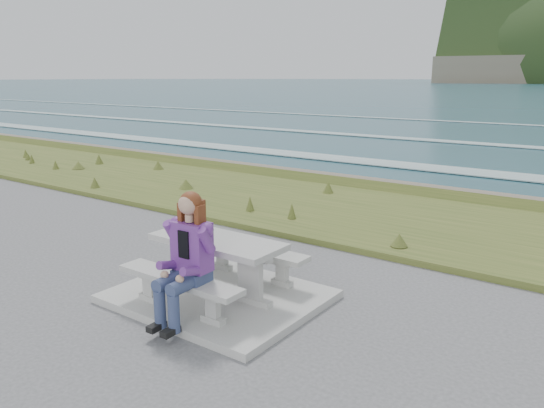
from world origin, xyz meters
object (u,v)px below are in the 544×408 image
object	(u,v)px
bench_landward	(179,284)
seated_woman	(183,276)
bench_seaward	(251,254)
picnic_table	(217,251)

from	to	relation	value
bench_landward	seated_woman	distance (m)	0.34
bench_seaward	picnic_table	bearing A→B (deg)	-90.00
picnic_table	seated_woman	distance (m)	0.87
picnic_table	bench_seaward	distance (m)	0.74
bench_seaward	seated_woman	size ratio (longest dim) A/B	1.18
picnic_table	bench_seaward	world-z (taller)	picnic_table
bench_seaward	seated_woman	bearing A→B (deg)	-81.76
bench_landward	picnic_table	bearing A→B (deg)	90.00
seated_woman	bench_seaward	bearing A→B (deg)	95.82
bench_seaward	bench_landward	bearing A→B (deg)	-90.00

